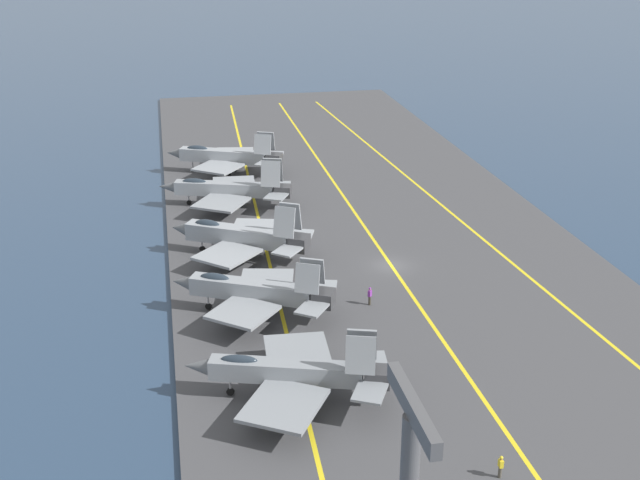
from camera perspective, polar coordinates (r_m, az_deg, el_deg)
ground_plane at (r=84.23m, az=5.07°, el=-2.06°), size 2000.00×2000.00×0.00m
carrier_deck at (r=84.15m, az=5.08°, el=-1.93°), size 176.02×45.58×0.40m
deck_stripe_foul_line at (r=88.20m, az=12.93°, el=-1.13°), size 158.09×10.96×0.01m
deck_stripe_centerline at (r=84.07m, az=5.08°, el=-1.81°), size 158.42×0.36×0.01m
deck_stripe_edge_line at (r=81.67m, az=-3.41°, el=-2.50°), size 158.31×6.59×0.01m
parked_jet_nearest at (r=60.59m, az=-2.03°, el=-9.37°), size 13.89×15.66×5.98m
parked_jet_second at (r=72.76m, az=-4.66°, el=-3.61°), size 12.45×15.35×5.97m
parked_jet_third at (r=85.40m, az=-5.65°, el=0.30°), size 13.76×15.49×6.46m
parked_jet_fourth at (r=100.64m, az=-6.56°, el=3.62°), size 13.85×16.84×6.30m
parked_jet_fifth at (r=113.71m, az=-6.73°, el=5.93°), size 13.43×16.75×6.20m
crew_yellow_vest at (r=55.12m, az=12.72°, el=-15.39°), size 0.38×0.26×1.66m
crew_purple_vest at (r=75.20m, az=3.56°, el=-3.95°), size 0.45×0.45×1.80m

